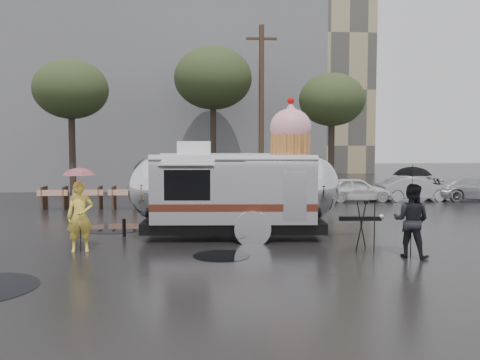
{
  "coord_description": "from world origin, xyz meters",
  "views": [
    {
      "loc": [
        -0.66,
        -12.61,
        2.86
      ],
      "look_at": [
        0.53,
        2.89,
        1.74
      ],
      "focal_mm": 38.0,
      "sensor_mm": 36.0,
      "label": 1
    }
  ],
  "objects": [
    {
      "name": "parked_cars",
      "position": [
        11.78,
        12.0,
        0.72
      ],
      "size": [
        13.2,
        1.9,
        1.5
      ],
      "color": "silver",
      "rests_on": "ground"
    },
    {
      "name": "tripod",
      "position": [
        3.72,
        0.53,
        0.78
      ],
      "size": [
        0.56,
        0.53,
        1.36
      ],
      "rotation": [
        0.0,
        0.0,
        -0.34
      ],
      "color": "black",
      "rests_on": "ground"
    },
    {
      "name": "tree_mid",
      "position": [
        0.0,
        15.0,
        6.34
      ],
      "size": [
        4.2,
        4.2,
        8.03
      ],
      "color": "#382D26",
      "rests_on": "ground"
    },
    {
      "name": "tree_left",
      "position": [
        -7.0,
        13.0,
        5.48
      ],
      "size": [
        3.64,
        3.64,
        6.95
      ],
      "color": "#382D26",
      "rests_on": "ground"
    },
    {
      "name": "umbrella_black",
      "position": [
        4.59,
        -0.36,
        1.94
      ],
      "size": [
        1.14,
        1.14,
        2.33
      ],
      "color": "black",
      "rests_on": "ground"
    },
    {
      "name": "airstream_trailer",
      "position": [
        0.43,
        2.88,
        1.53
      ],
      "size": [
        8.09,
        3.22,
        4.36
      ],
      "rotation": [
        0.0,
        0.0,
        -0.06
      ],
      "color": "silver",
      "rests_on": "ground"
    },
    {
      "name": "umbrella_pink",
      "position": [
        -3.86,
        0.98,
        1.91
      ],
      "size": [
        1.05,
        1.05,
        2.26
      ],
      "color": "pink",
      "rests_on": "ground"
    },
    {
      "name": "barricade_row",
      "position": [
        -5.55,
        9.96,
        0.52
      ],
      "size": [
        4.3,
        0.8,
        1.0
      ],
      "color": "#473323",
      "rests_on": "ground"
    },
    {
      "name": "person_right",
      "position": [
        4.59,
        -0.36,
        0.93
      ],
      "size": [
        1.01,
        0.92,
        1.86
      ],
      "primitive_type": "imported",
      "rotation": [
        0.0,
        0.0,
        2.52
      ],
      "color": "black",
      "rests_on": "ground"
    },
    {
      "name": "puddles",
      "position": [
        -3.78,
        0.59,
        0.01
      ],
      "size": [
        6.97,
        9.37,
        0.01
      ],
      "color": "black",
      "rests_on": "ground"
    },
    {
      "name": "grey_building",
      "position": [
        -4.0,
        24.0,
        6.5
      ],
      "size": [
        22.0,
        12.0,
        13.0
      ],
      "primitive_type": "cube",
      "color": "slate",
      "rests_on": "ground"
    },
    {
      "name": "ground",
      "position": [
        0.0,
        0.0,
        0.0
      ],
      "size": [
        120.0,
        120.0,
        0.0
      ],
      "primitive_type": "plane",
      "color": "black",
      "rests_on": "ground"
    },
    {
      "name": "utility_pole",
      "position": [
        2.5,
        14.0,
        4.62
      ],
      "size": [
        1.6,
        0.28,
        9.0
      ],
      "color": "#473323",
      "rests_on": "ground"
    },
    {
      "name": "tree_right",
      "position": [
        6.0,
        13.0,
        5.06
      ],
      "size": [
        3.36,
        3.36,
        6.42
      ],
      "color": "#382D26",
      "rests_on": "ground"
    },
    {
      "name": "person_left",
      "position": [
        -3.86,
        0.98,
        0.93
      ],
      "size": [
        0.74,
        0.55,
        1.87
      ],
      "primitive_type": "imported",
      "rotation": [
        0.0,
        0.0,
        0.17
      ],
      "color": "yellow",
      "rests_on": "ground"
    }
  ]
}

